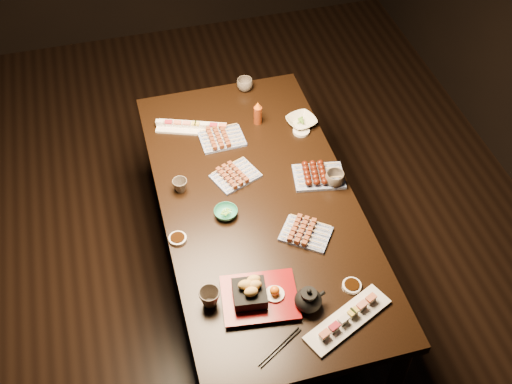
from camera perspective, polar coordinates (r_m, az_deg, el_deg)
ground at (r=3.67m, az=-3.41°, el=-7.37°), size 5.00×5.00×0.00m
dining_table at (r=3.29m, az=0.23°, el=-5.27°), size 1.05×1.87×0.75m
sushi_platter_near at (r=2.63m, az=8.18°, el=-10.98°), size 0.41×0.26×0.05m
sushi_platter_far at (r=3.37m, az=-5.79°, el=5.90°), size 0.37×0.22×0.04m
yakitori_plate_center at (r=3.09m, az=-1.84°, el=1.68°), size 0.25×0.22×0.05m
yakitori_plate_right at (r=2.86m, az=4.47°, el=-3.49°), size 0.26×0.25×0.05m
yakitori_plate_left at (r=3.28m, az=-3.05°, el=4.98°), size 0.23×0.17×0.06m
tsukune_plate at (r=3.10m, az=5.62°, el=1.65°), size 0.27×0.21×0.06m
edamame_bowl_green at (r=2.94m, az=-2.70°, el=-1.85°), size 0.11×0.11×0.03m
edamame_bowl_cream at (r=3.39m, az=4.05°, el=6.27°), size 0.18×0.18×0.04m
tempura_tray at (r=2.63m, az=0.33°, el=-8.89°), size 0.34×0.29×0.11m
teacup_near_left at (r=2.64m, az=-4.15°, el=-9.36°), size 0.11×0.11×0.08m
teacup_mid_right at (r=3.08m, az=7.01°, el=1.17°), size 0.10×0.10×0.07m
teacup_far_left at (r=3.05m, az=-6.76°, el=0.58°), size 0.08×0.08×0.07m
teacup_far_right at (r=3.59m, az=-1.00°, el=9.53°), size 0.11×0.11×0.07m
teapot at (r=2.62m, az=4.68°, el=-9.40°), size 0.15×0.15×0.11m
condiment_bottle at (r=3.36m, az=0.16°, el=7.08°), size 0.05×0.05×0.14m
sauce_dish_west at (r=2.87m, az=-6.98°, el=-4.13°), size 0.10×0.10×0.01m
sauce_dish_east at (r=3.35m, az=4.05°, el=5.42°), size 0.09×0.09×0.02m
sauce_dish_se at (r=2.73m, az=8.51°, el=-8.23°), size 0.10×0.10×0.01m
sauce_dish_nw at (r=3.39m, az=-7.75°, el=5.66°), size 0.08×0.08×0.01m
chopsticks_near at (r=2.56m, az=2.15°, el=-13.61°), size 0.21×0.14×0.01m
chopsticks_se at (r=2.66m, az=8.39°, el=-10.77°), size 0.20×0.04×0.01m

